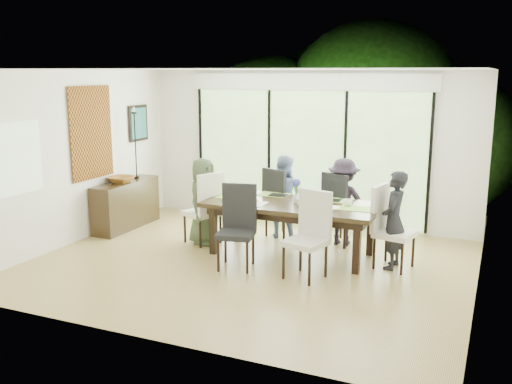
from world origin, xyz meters
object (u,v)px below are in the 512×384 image
at_px(table_top, 292,205).
at_px(person_far_left, 283,196).
at_px(person_left_end, 203,201).
at_px(cup_b, 300,202).
at_px(chair_right_end, 395,227).
at_px(laptop, 237,198).
at_px(chair_far_right, 343,208).
at_px(sideboard, 126,205).
at_px(chair_left_end, 202,207).
at_px(chair_far_left, 284,202).
at_px(person_right_end, 394,220).
at_px(bowl, 121,180).
at_px(chair_near_left, 236,227).
at_px(vase, 297,198).
at_px(cup_c, 347,203).
at_px(person_far_right, 343,202).
at_px(chair_near_right, 305,236).
at_px(cup_a, 252,193).

height_order(table_top, person_far_left, person_far_left).
xyz_separation_m(person_left_end, cup_b, (1.63, -0.10, 0.16)).
bearing_deg(table_top, chair_right_end, 0.00).
height_order(person_far_left, laptop, person_far_left).
bearing_deg(person_left_end, chair_far_right, -66.87).
relative_size(person_left_end, sideboard, 0.94).
relative_size(table_top, chair_left_end, 2.18).
xyz_separation_m(chair_far_left, laptop, (-0.40, -0.95, 0.22)).
bearing_deg(chair_right_end, person_far_left, 79.73).
xyz_separation_m(table_top, person_right_end, (1.48, 0.00, -0.08)).
distance_m(chair_left_end, bowl, 1.69).
bearing_deg(chair_near_left, chair_right_end, 11.33).
distance_m(table_top, cup_b, 0.20).
relative_size(chair_near_left, vase, 9.17).
distance_m(chair_far_left, cup_c, 1.48).
bearing_deg(person_far_right, chair_near_right, 83.47).
height_order(chair_near_right, person_left_end, person_left_end).
bearing_deg(person_far_right, table_top, 51.62).
bearing_deg(table_top, cup_a, 167.91).
xyz_separation_m(cup_a, cup_c, (1.50, -0.05, 0.00)).
height_order(chair_right_end, laptop, chair_right_end).
bearing_deg(person_left_end, person_right_end, -89.59).
relative_size(chair_far_left, person_right_end, 0.85).
relative_size(table_top, chair_near_right, 2.18).
xyz_separation_m(table_top, chair_right_end, (1.50, 0.00, -0.18)).
bearing_deg(cup_a, sideboard, 177.27).
distance_m(person_left_end, vase, 1.54).
height_order(chair_left_end, chair_right_end, same).
xyz_separation_m(chair_left_end, person_left_end, (0.02, 0.00, 0.10)).
relative_size(table_top, bowl, 5.86).
relative_size(person_far_left, vase, 10.75).
relative_size(person_right_end, bowl, 3.15).
height_order(table_top, chair_near_left, chair_near_left).
xyz_separation_m(chair_near_left, person_right_end, (1.98, 0.87, 0.10)).
bearing_deg(chair_left_end, bowl, -71.80).
distance_m(chair_left_end, sideboard, 1.68).
xyz_separation_m(chair_right_end, chair_near_right, (-1.00, -0.87, 0.00)).
bearing_deg(sideboard, person_right_end, -3.30).
xyz_separation_m(person_left_end, cup_c, (2.28, 0.10, 0.16)).
distance_m(chair_far_right, bowl, 3.78).
xyz_separation_m(chair_far_left, cup_c, (1.25, -0.75, 0.26)).
distance_m(cup_a, cup_c, 1.50).
relative_size(person_left_end, cup_b, 12.90).
bearing_deg(cup_a, table_top, -12.09).
distance_m(cup_b, bowl, 3.31).
distance_m(person_right_end, laptop, 2.34).
distance_m(chair_far_left, laptop, 1.05).
height_order(laptop, cup_b, cup_b).
bearing_deg(bowl, cup_a, -0.39).
distance_m(chair_right_end, person_left_end, 2.98).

